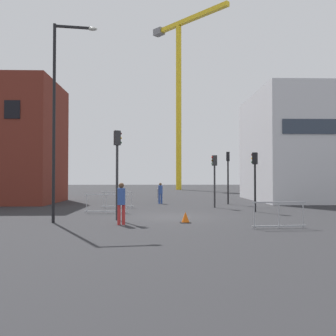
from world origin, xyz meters
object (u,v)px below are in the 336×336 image
traffic_light_corner (117,160)px  pedestrian_walking (160,192)px  traffic_cone_on_verge (185,218)px  pedestrian_waiting (121,200)px  traffic_light_median (255,171)px  streetlamp_tall (59,107)px  construction_crane (180,81)px  traffic_light_crosswalk (214,172)px  traffic_light_far (228,169)px

traffic_light_corner → pedestrian_walking: 11.20m
traffic_light_corner → traffic_cone_on_verge: size_ratio=8.69×
pedestrian_waiting → traffic_cone_on_verge: pedestrian_waiting is taller
traffic_light_median → traffic_light_corner: bearing=-152.3°
streetlamp_tall → pedestrian_waiting: (2.94, -0.86, -4.18)m
construction_crane → streetlamp_tall: 45.76m
pedestrian_walking → traffic_light_corner: bearing=-101.3°
streetlamp_tall → traffic_light_median: streetlamp_tall is taller
traffic_light_median → pedestrian_waiting: size_ratio=1.94×
traffic_light_crosswalk → traffic_light_corner: bearing=-129.2°
traffic_light_median → traffic_light_crosswalk: 3.60m
pedestrian_walking → traffic_light_far: bearing=-6.8°
streetlamp_tall → pedestrian_walking: streetlamp_tall is taller
traffic_light_crosswalk → traffic_cone_on_verge: (-2.58, -8.17, -2.17)m
traffic_light_median → traffic_light_crosswalk: bearing=122.8°
pedestrian_walking → traffic_cone_on_verge: (1.04, -11.90, -0.71)m
streetlamp_tall → pedestrian_waiting: streetlamp_tall is taller
streetlamp_tall → traffic_cone_on_verge: (5.77, -0.20, -5.02)m
traffic_light_crosswalk → pedestrian_waiting: traffic_light_crosswalk is taller
traffic_light_far → pedestrian_waiting: traffic_light_far is taller
traffic_light_corner → pedestrian_waiting: 2.53m
construction_crane → pedestrian_waiting: construction_crane is taller
traffic_cone_on_verge → traffic_light_corner: bearing=161.2°
traffic_light_crosswalk → pedestrian_waiting: 10.44m
traffic_light_crosswalk → construction_crane: bearing=90.4°
streetlamp_tall → traffic_light_corner: 3.62m
traffic_light_crosswalk → pedestrian_waiting: (-5.41, -8.83, -1.34)m
traffic_light_corner → traffic_light_far: bearing=54.5°
streetlamp_tall → pedestrian_walking: bearing=68.0°
construction_crane → traffic_light_far: bearing=-86.9°
traffic_light_far → pedestrian_waiting: bearing=-120.1°
traffic_light_median → traffic_cone_on_verge: traffic_light_median is taller
traffic_light_crosswalk → traffic_cone_on_verge: 8.84m
construction_crane → streetlamp_tall: bearing=-100.6°
traffic_light_median → pedestrian_waiting: (-7.36, -5.81, -1.33)m
traffic_light_far → streetlamp_tall: bearing=-131.7°
traffic_light_median → pedestrian_walking: (-5.57, 6.76, -1.46)m
traffic_light_corner → traffic_cone_on_verge: (3.20, -1.09, -2.64)m
traffic_light_far → pedestrian_waiting: size_ratio=2.19×
construction_crane → traffic_light_crosswalk: (0.23, -35.30, -15.34)m
streetlamp_tall → traffic_light_far: 15.07m
pedestrian_waiting → traffic_light_crosswalk: bearing=58.5°
traffic_light_crosswalk → pedestrian_waiting: size_ratio=1.95×
traffic_light_median → traffic_light_corner: size_ratio=0.82×
traffic_light_corner → pedestrian_waiting: size_ratio=2.37×
construction_crane → traffic_light_corner: size_ratio=6.50×
traffic_light_corner → pedestrian_waiting: traffic_light_corner is taller
traffic_light_median → traffic_light_corner: (-7.73, -4.06, 0.47)m
traffic_light_far → pedestrian_waiting: (-6.93, -11.95, -1.61)m
construction_crane → traffic_light_median: 41.34m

